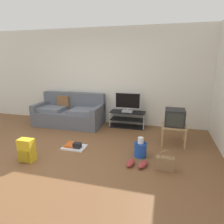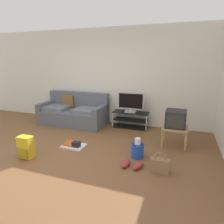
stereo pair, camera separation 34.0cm
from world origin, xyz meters
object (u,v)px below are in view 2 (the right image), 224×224
(handbag, at_px, (160,165))
(sneakers_pair, at_px, (132,164))
(tv_stand, at_px, (131,120))
(side_table, at_px, (175,130))
(crt_tv, at_px, (176,119))
(floor_tray, at_px, (73,145))
(backpack, at_px, (26,147))
(couch, at_px, (74,113))
(cleaning_bucket, at_px, (137,150))
(flat_tv, at_px, (131,103))

(handbag, bearing_deg, sneakers_pair, 178.85)
(tv_stand, bearing_deg, handbag, -63.35)
(tv_stand, relative_size, sneakers_pair, 2.43)
(side_table, bearing_deg, handbag, -97.61)
(tv_stand, distance_m, crt_tv, 1.52)
(handbag, relative_size, floor_tray, 0.75)
(side_table, bearing_deg, floor_tray, -158.36)
(side_table, distance_m, backpack, 3.05)
(couch, relative_size, crt_tv, 4.32)
(cleaning_bucket, distance_m, floor_tray, 1.42)
(crt_tv, bearing_deg, tv_stand, 144.89)
(tv_stand, distance_m, floor_tray, 1.88)
(backpack, xyz_separation_m, handbag, (2.47, 0.33, -0.08))
(cleaning_bucket, bearing_deg, flat_tv, 109.17)
(couch, bearing_deg, cleaning_bucket, -33.34)
(side_table, bearing_deg, backpack, -149.61)
(flat_tv, height_order, sneakers_pair, flat_tv)
(crt_tv, bearing_deg, side_table, -90.00)
(side_table, relative_size, handbag, 1.45)
(backpack, xyz_separation_m, cleaning_bucket, (2.00, 0.73, -0.05))
(side_table, relative_size, backpack, 1.24)
(side_table, xyz_separation_m, floor_tray, (-2.04, -0.81, -0.32))
(flat_tv, distance_m, handbag, 2.37)
(couch, relative_size, sneakers_pair, 4.79)
(backpack, relative_size, handbag, 1.17)
(couch, height_order, crt_tv, couch)
(floor_tray, bearing_deg, crt_tv, 22.03)
(cleaning_bucket, distance_m, sneakers_pair, 0.40)
(tv_stand, distance_m, sneakers_pair, 2.15)
(couch, bearing_deg, sneakers_pair, -39.84)
(cleaning_bucket, bearing_deg, side_table, 52.49)
(floor_tray, bearing_deg, backpack, -128.91)
(crt_tv, distance_m, sneakers_pair, 1.49)
(tv_stand, distance_m, backpack, 2.80)
(flat_tv, relative_size, cleaning_bucket, 1.83)
(sneakers_pair, bearing_deg, cleaning_bucket, 88.26)
(tv_stand, relative_size, handbag, 2.67)
(couch, bearing_deg, flat_tv, 6.32)
(sneakers_pair, bearing_deg, side_table, 62.02)
(tv_stand, height_order, floor_tray, tv_stand)
(crt_tv, relative_size, floor_tray, 0.91)
(tv_stand, xyz_separation_m, backpack, (-1.43, -2.41, -0.01))
(side_table, relative_size, floor_tray, 1.08)
(crt_tv, height_order, cleaning_bucket, crt_tv)
(couch, height_order, cleaning_bucket, couch)
(tv_stand, bearing_deg, sneakers_pair, -74.72)
(backpack, distance_m, handbag, 2.49)
(flat_tv, distance_m, backpack, 2.82)
(couch, distance_m, crt_tv, 2.95)
(flat_tv, relative_size, backpack, 1.68)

